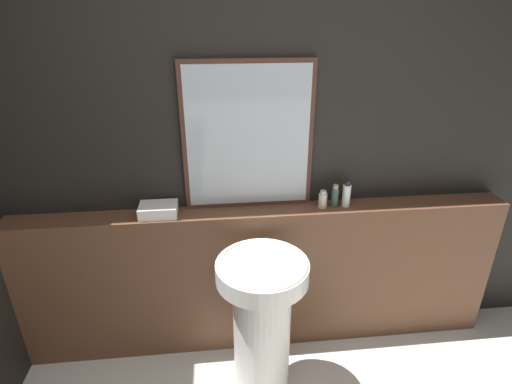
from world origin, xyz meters
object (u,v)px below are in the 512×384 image
object	(u,v)px
towel_stack	(158,210)
lotion_bottle	(347,194)
mirror	(248,137)
conditioner_bottle	(335,197)
shampoo_bottle	(323,200)
pedestal_sink	(262,319)

from	to	relation	value
towel_stack	lotion_bottle	xyz separation A→B (m)	(1.09, 0.00, 0.04)
mirror	conditioner_bottle	xyz separation A→B (m)	(0.50, -0.07, -0.36)
shampoo_bottle	conditioner_bottle	world-z (taller)	conditioner_bottle
mirror	lotion_bottle	xyz separation A→B (m)	(0.57, -0.07, -0.34)
towel_stack	lotion_bottle	size ratio (longest dim) A/B	1.29
conditioner_bottle	lotion_bottle	size ratio (longest dim) A/B	0.84
towel_stack	shampoo_bottle	size ratio (longest dim) A/B	2.02
mirror	shampoo_bottle	world-z (taller)	mirror
lotion_bottle	mirror	bearing A→B (deg)	172.93
mirror	lotion_bottle	bearing A→B (deg)	-7.07
mirror	lotion_bottle	world-z (taller)	mirror
pedestal_sink	mirror	distance (m)	1.00
conditioner_bottle	towel_stack	bearing A→B (deg)	180.00
pedestal_sink	shampoo_bottle	bearing A→B (deg)	43.81
mirror	lotion_bottle	distance (m)	0.67
mirror	towel_stack	xyz separation A→B (m)	(-0.52, -0.07, -0.39)
pedestal_sink	shampoo_bottle	xyz separation A→B (m)	(0.41, 0.39, 0.51)
conditioner_bottle	pedestal_sink	bearing A→B (deg)	-140.79
mirror	towel_stack	world-z (taller)	mirror
shampoo_bottle	lotion_bottle	distance (m)	0.14
pedestal_sink	conditioner_bottle	xyz separation A→B (m)	(0.48, 0.39, 0.53)
towel_stack	conditioner_bottle	size ratio (longest dim) A/B	1.53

